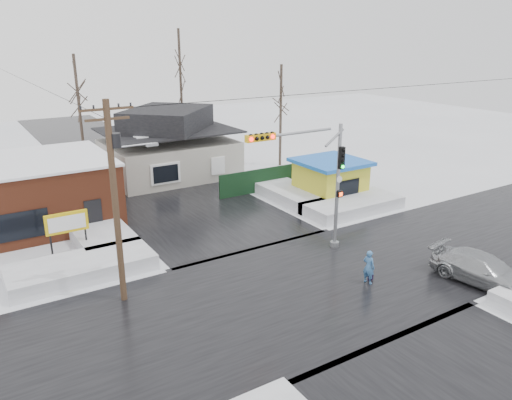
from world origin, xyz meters
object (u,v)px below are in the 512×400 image
marquee_sign (67,224)px  pedestrian (369,267)px  traffic_signal (316,173)px  car (482,270)px  utility_pole (116,192)px  kiosk (330,179)px

marquee_sign → pedestrian: (11.49, -10.71, -1.08)m
traffic_signal → car: (4.69, -7.09, -3.82)m
marquee_sign → utility_pole: bearing=-79.9°
utility_pole → marquee_sign: bearing=100.1°
kiosk → pedestrian: kiosk is taller
traffic_signal → utility_pole: utility_pole is taller
utility_pole → pedestrian: (10.41, -4.72, -4.27)m
marquee_sign → kiosk: kiosk is taller
kiosk → car: (-2.38, -14.11, -0.74)m
marquee_sign → traffic_signal: bearing=-29.7°
pedestrian → car: (4.64, -2.90, -0.13)m
marquee_sign → pedestrian: marquee_sign is taller
traffic_signal → marquee_sign: size_ratio=2.75×
traffic_signal → utility_pole: bearing=177.1°
kiosk → pedestrian: size_ratio=2.72×
marquee_sign → kiosk: 18.51m
utility_pole → kiosk: bearing=20.4°
pedestrian → kiosk: bearing=-45.2°
car → utility_pole: bearing=144.1°
marquee_sign → kiosk: (18.50, 0.50, -0.46)m
traffic_signal → kiosk: bearing=44.8°
marquee_sign → pedestrian: size_ratio=1.51×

